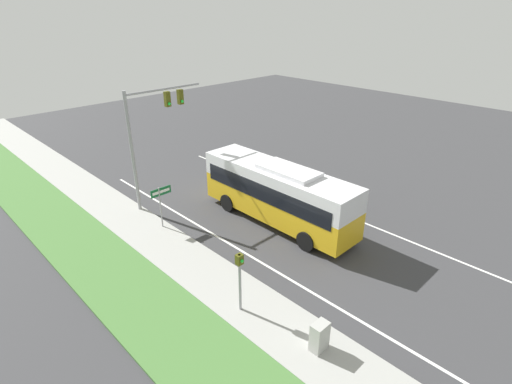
% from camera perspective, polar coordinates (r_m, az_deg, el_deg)
% --- Properties ---
extents(ground_plane, '(80.00, 80.00, 0.00)m').
position_cam_1_polar(ground_plane, '(22.42, 7.91, -6.57)').
color(ground_plane, '#38383A').
extents(sidewalk, '(2.80, 80.00, 0.12)m').
position_cam_1_polar(sidewalk, '(18.67, -4.29, -13.52)').
color(sidewalk, '#9E9E99').
rests_on(sidewalk, ground_plane).
extents(grass_verge, '(3.60, 80.00, 0.10)m').
position_cam_1_polar(grass_verge, '(17.33, -12.76, -17.92)').
color(grass_verge, '#477538').
rests_on(grass_verge, ground_plane).
extents(lane_divider_near, '(0.14, 30.00, 0.01)m').
position_cam_1_polar(lane_divider_near, '(20.11, 1.44, -10.42)').
color(lane_divider_near, silver).
rests_on(lane_divider_near, ground_plane).
extents(lane_divider_far, '(0.14, 30.00, 0.01)m').
position_cam_1_polar(lane_divider_far, '(25.03, 13.03, -3.40)').
color(lane_divider_far, silver).
rests_on(lane_divider_far, ground_plane).
extents(bus, '(2.62, 10.06, 3.63)m').
position_cam_1_polar(bus, '(22.94, 3.15, 0.12)').
color(bus, gold).
rests_on(bus, ground_plane).
extents(signal_gantry, '(5.18, 0.41, 7.43)m').
position_cam_1_polar(signal_gantry, '(24.87, -14.79, 9.15)').
color(signal_gantry, '#939399').
rests_on(signal_gantry, ground_plane).
extents(pedestrian_signal, '(0.28, 0.34, 2.83)m').
position_cam_1_polar(pedestrian_signal, '(16.35, -2.33, -11.53)').
color(pedestrian_signal, '#939399').
rests_on(pedestrian_signal, ground_plane).
extents(street_sign, '(1.28, 0.08, 2.57)m').
position_cam_1_polar(street_sign, '(22.97, -13.44, -1.06)').
color(street_sign, '#939399').
rests_on(street_sign, ground_plane).
extents(utility_cabinet, '(0.68, 0.46, 1.19)m').
position_cam_1_polar(utility_cabinet, '(15.70, 9.05, -19.72)').
color(utility_cabinet, '#A8A8A3').
rests_on(utility_cabinet, sidewalk).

